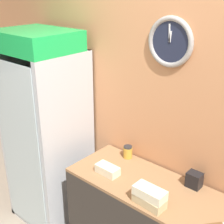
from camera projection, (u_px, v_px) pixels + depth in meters
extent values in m
cube|color=tan|center=(186.00, 125.00, 2.41)|extent=(5.20, 0.06, 2.70)
torus|color=gray|center=(170.00, 42.00, 2.24)|extent=(0.37, 0.04, 0.37)
cylinder|color=#1E2338|center=(170.00, 42.00, 2.24)|extent=(0.31, 0.01, 0.31)
cube|color=white|center=(170.00, 37.00, 2.22)|extent=(0.02, 0.01, 0.08)
cube|color=white|center=(170.00, 33.00, 2.21)|extent=(0.02, 0.01, 0.13)
cube|color=#8E6642|center=(160.00, 191.00, 2.35)|extent=(1.52, 0.55, 0.02)
cube|color=#B2B7BC|center=(70.00, 130.00, 3.33)|extent=(0.70, 0.04, 1.81)
cube|color=#B2B7BC|center=(29.00, 131.00, 3.32)|extent=(0.05, 0.62, 1.81)
cube|color=#B2B7BC|center=(69.00, 151.00, 2.93)|extent=(0.05, 0.62, 1.81)
cube|color=#B2B7BC|center=(54.00, 210.00, 3.47)|extent=(0.70, 0.62, 0.05)
cube|color=white|center=(68.00, 131.00, 3.31)|extent=(0.60, 0.02, 1.71)
cube|color=silver|center=(21.00, 152.00, 2.90)|extent=(0.60, 0.01, 1.71)
cube|color=green|center=(36.00, 40.00, 2.72)|extent=(0.70, 0.56, 0.18)
cube|color=silver|center=(50.00, 181.00, 3.30)|extent=(0.58, 0.50, 0.01)
cube|color=silver|center=(47.00, 154.00, 3.17)|extent=(0.58, 0.50, 0.01)
cube|color=silver|center=(45.00, 125.00, 3.04)|extent=(0.58, 0.50, 0.01)
cube|color=silver|center=(42.00, 94.00, 2.92)|extent=(0.58, 0.50, 0.01)
cylinder|color=#B2231E|center=(10.00, 85.00, 2.85)|extent=(0.07, 0.07, 0.18)
cylinder|color=#B2231E|center=(9.00, 71.00, 2.80)|extent=(0.03, 0.03, 0.08)
cylinder|color=gold|center=(41.00, 187.00, 3.04)|extent=(0.08, 0.08, 0.18)
cylinder|color=gold|center=(40.00, 176.00, 2.99)|extent=(0.03, 0.03, 0.08)
cylinder|color=#2D6B38|center=(19.00, 174.00, 3.25)|extent=(0.06, 0.06, 0.18)
cylinder|color=#2D6B38|center=(18.00, 163.00, 3.20)|extent=(0.02, 0.02, 0.08)
cylinder|color=orange|center=(25.00, 180.00, 3.20)|extent=(0.07, 0.07, 0.12)
cylinder|color=orange|center=(24.00, 172.00, 3.17)|extent=(0.03, 0.03, 0.05)
cylinder|color=#B2BCCC|center=(25.00, 124.00, 2.88)|extent=(0.08, 0.08, 0.15)
cylinder|color=#B2BCCC|center=(24.00, 113.00, 2.84)|extent=(0.03, 0.03, 0.06)
cylinder|color=#72337F|center=(32.00, 126.00, 2.81)|extent=(0.08, 0.08, 0.18)
cylinder|color=#72337F|center=(30.00, 113.00, 2.77)|extent=(0.03, 0.03, 0.08)
cube|color=tan|center=(149.00, 201.00, 2.18)|extent=(0.24, 0.13, 0.07)
cube|color=beige|center=(150.00, 193.00, 2.15)|extent=(0.23, 0.12, 0.07)
cube|color=beige|center=(108.00, 170.00, 2.54)|extent=(0.20, 0.10, 0.07)
cylinder|color=gold|center=(128.00, 152.00, 2.77)|extent=(0.08, 0.08, 0.10)
cylinder|color=#262628|center=(128.00, 147.00, 2.74)|extent=(0.08, 0.08, 0.01)
cube|color=black|center=(194.00, 180.00, 2.37)|extent=(0.11, 0.09, 0.12)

